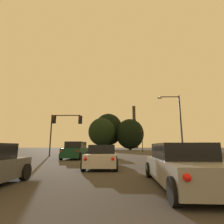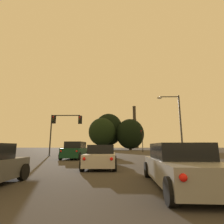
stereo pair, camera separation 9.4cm
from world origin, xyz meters
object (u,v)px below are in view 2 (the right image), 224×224
(sedan_right_lane_third, at_px, (181,166))
(traffic_light_overhead_left, at_px, (61,124))
(traffic_light_far_right, at_px, (142,137))
(smokestack, at_px, (135,131))
(suv_left_lane_front, at_px, (75,151))
(sedan_center_lane_second, at_px, (101,157))
(sedan_center_lane_front, at_px, (106,153))
(street_lamp, at_px, (177,118))

(sedan_right_lane_third, bearing_deg, traffic_light_overhead_left, 119.94)
(traffic_light_far_right, distance_m, smokestack, 129.93)
(suv_left_lane_front, relative_size, traffic_light_overhead_left, 0.82)
(suv_left_lane_front, distance_m, sedan_center_lane_second, 8.69)
(sedan_right_lane_third, xyz_separation_m, traffic_light_overhead_left, (-10.32, 19.53, 3.93))
(sedan_center_lane_front, distance_m, traffic_light_far_right, 30.46)
(sedan_right_lane_third, height_order, sedan_center_lane_second, same)
(street_lamp, bearing_deg, sedan_right_lane_third, -109.21)
(traffic_light_overhead_left, height_order, smokestack, smokestack)
(sedan_center_lane_front, relative_size, suv_left_lane_front, 0.96)
(traffic_light_far_right, relative_size, traffic_light_overhead_left, 1.00)
(sedan_right_lane_third, height_order, traffic_light_overhead_left, traffic_light_overhead_left)
(sedan_center_lane_second, distance_m, traffic_light_far_right, 38.68)
(suv_left_lane_front, bearing_deg, traffic_light_overhead_left, 123.13)
(sedan_center_lane_front, relative_size, traffic_light_overhead_left, 0.79)
(traffic_light_overhead_left, bearing_deg, sedan_center_lane_second, -62.69)
(traffic_light_far_right, bearing_deg, sedan_center_lane_front, -106.30)
(sedan_center_lane_second, height_order, traffic_light_far_right, traffic_light_far_right)
(sedan_right_lane_third, bearing_deg, suv_left_lane_front, 118.36)
(sedan_right_lane_third, distance_m, street_lamp, 16.23)
(sedan_center_lane_second, height_order, traffic_light_overhead_left, traffic_light_overhead_left)
(sedan_center_lane_front, distance_m, sedan_right_lane_third, 14.59)
(suv_left_lane_front, distance_m, sedan_right_lane_third, 15.11)
(sedan_center_lane_front, distance_m, street_lamp, 9.45)
(sedan_center_lane_second, bearing_deg, suv_left_lane_front, 114.12)
(sedan_center_lane_front, height_order, smokestack, smokestack)
(street_lamp, bearing_deg, traffic_light_overhead_left, 163.20)
(sedan_center_lane_second, relative_size, street_lamp, 0.62)
(sedan_center_lane_front, xyz_separation_m, sedan_right_lane_third, (3.36, -14.20, 0.00))
(sedan_right_lane_third, relative_size, traffic_light_far_right, 0.79)
(sedan_center_lane_second, relative_size, traffic_light_far_right, 0.78)
(sedan_right_lane_third, bearing_deg, traffic_light_far_right, 85.32)
(sedan_right_lane_third, relative_size, traffic_light_overhead_left, 0.79)
(suv_left_lane_front, bearing_deg, traffic_light_far_right, 70.17)
(sedan_center_lane_front, xyz_separation_m, suv_left_lane_front, (-3.33, -0.65, 0.23))
(street_lamp, distance_m, smokestack, 158.07)
(traffic_light_overhead_left, bearing_deg, sedan_center_lane_front, -37.46)
(sedan_center_lane_front, height_order, suv_left_lane_front, suv_left_lane_front)
(sedan_center_lane_front, bearing_deg, traffic_light_overhead_left, 139.73)
(sedan_center_lane_second, xyz_separation_m, smokestack, (20.26, 166.37, 16.20))
(traffic_light_far_right, xyz_separation_m, street_lamp, (0.04, -28.41, 0.71))
(traffic_light_overhead_left, xyz_separation_m, smokestack, (27.44, 152.47, 12.28))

